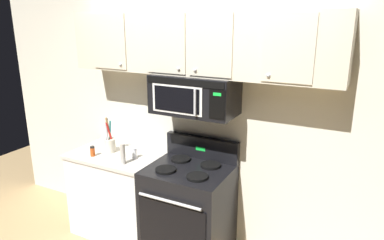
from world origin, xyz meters
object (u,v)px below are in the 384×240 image
object	(u,v)px
over_range_microwave	(195,95)
spice_jar	(93,151)
salt_shaker	(134,153)
utensil_crock_cream	(110,143)
stove_range	(189,210)
pepper_mill	(123,154)

from	to	relation	value
over_range_microwave	spice_jar	bearing A→B (deg)	-163.93
salt_shaker	spice_jar	xyz separation A→B (m)	(-0.41, -0.15, 0.00)
utensil_crock_cream	spice_jar	size ratio (longest dim) A/B	3.64
stove_range	over_range_microwave	bearing A→B (deg)	90.14
stove_range	pepper_mill	bearing A→B (deg)	-162.90
stove_range	utensil_crock_cream	size ratio (longest dim) A/B	2.97
spice_jar	salt_shaker	bearing A→B (deg)	20.00
stove_range	utensil_crock_cream	bearing A→B (deg)	-179.95
over_range_microwave	salt_shaker	bearing A→B (deg)	-166.71
stove_range	salt_shaker	distance (m)	0.77
utensil_crock_cream	salt_shaker	size ratio (longest dim) A/B	3.68
over_range_microwave	salt_shaker	world-z (taller)	over_range_microwave
pepper_mill	salt_shaker	bearing A→B (deg)	85.83
spice_jar	over_range_microwave	bearing A→B (deg)	16.07
pepper_mill	spice_jar	bearing A→B (deg)	177.80
over_range_microwave	pepper_mill	distance (m)	0.89
salt_shaker	utensil_crock_cream	bearing A→B (deg)	175.88
over_range_microwave	spice_jar	distance (m)	1.21
stove_range	salt_shaker	world-z (taller)	stove_range
utensil_crock_cream	pepper_mill	size ratio (longest dim) A/B	1.88
over_range_microwave	salt_shaker	size ratio (longest dim) A/B	7.41
salt_shaker	spice_jar	world-z (taller)	same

